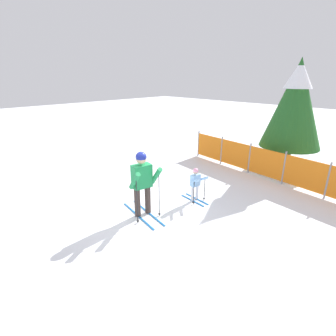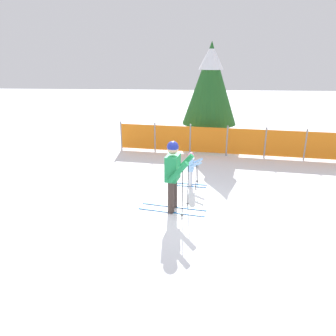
{
  "view_description": "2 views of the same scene",
  "coord_description": "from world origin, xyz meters",
  "px_view_note": "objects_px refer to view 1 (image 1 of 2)",
  "views": [
    {
      "loc": [
        4.87,
        -4.02,
        3.67
      ],
      "look_at": [
        -0.33,
        1.17,
        1.04
      ],
      "focal_mm": 28.0,
      "sensor_mm": 36.0,
      "label": 1
    },
    {
      "loc": [
        0.26,
        -7.51,
        3.75
      ],
      "look_at": [
        -0.33,
        0.75,
        0.88
      ],
      "focal_mm": 35.0,
      "sensor_mm": 36.0,
      "label": 2
    }
  ],
  "objects_px": {
    "skier_child": "(196,182)",
    "conifer_far": "(295,103)",
    "skier_adult": "(142,179)",
    "safety_fence": "(305,174)"
  },
  "relations": [
    {
      "from": "skier_child",
      "to": "conifer_far",
      "type": "height_order",
      "value": "conifer_far"
    },
    {
      "from": "skier_adult",
      "to": "skier_child",
      "type": "relative_size",
      "value": 1.73
    },
    {
      "from": "skier_adult",
      "to": "skier_child",
      "type": "distance_m",
      "value": 1.82
    },
    {
      "from": "skier_adult",
      "to": "conifer_far",
      "type": "height_order",
      "value": "conifer_far"
    },
    {
      "from": "skier_adult",
      "to": "safety_fence",
      "type": "relative_size",
      "value": 0.18
    },
    {
      "from": "skier_adult",
      "to": "skier_child",
      "type": "bearing_deg",
      "value": 86.32
    },
    {
      "from": "skier_adult",
      "to": "conifer_far",
      "type": "distance_m",
      "value": 6.98
    },
    {
      "from": "conifer_far",
      "to": "skier_adult",
      "type": "bearing_deg",
      "value": -99.89
    },
    {
      "from": "skier_child",
      "to": "skier_adult",
      "type": "bearing_deg",
      "value": -97.83
    },
    {
      "from": "skier_adult",
      "to": "safety_fence",
      "type": "height_order",
      "value": "skier_adult"
    }
  ]
}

